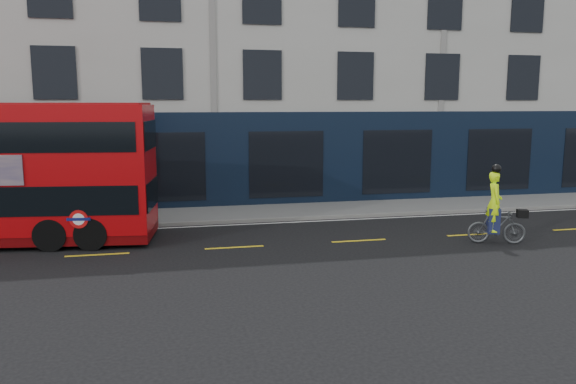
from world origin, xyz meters
name	(u,v)px	position (x,y,z in m)	size (l,w,h in m)	color
ground	(241,261)	(0.00, 0.00, 0.00)	(120.00, 120.00, 0.00)	black
pavement	(219,214)	(0.00, 6.50, 0.06)	(60.00, 3.00, 0.12)	slate
kerb	(223,222)	(0.00, 5.00, 0.07)	(60.00, 0.12, 0.13)	slate
building_terrace	(204,37)	(0.00, 12.94, 7.49)	(50.00, 10.07, 15.00)	#B6B3AC
road_edge_line	(224,225)	(0.00, 4.70, 0.00)	(58.00, 0.10, 0.01)	silver
lane_dashes	(234,247)	(0.00, 1.50, 0.00)	(58.00, 0.12, 0.01)	yellow
cyclist	(496,217)	(8.05, 0.27, 0.85)	(1.83, 1.06, 2.51)	#4A4D4F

